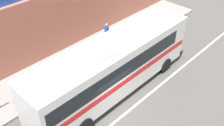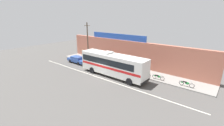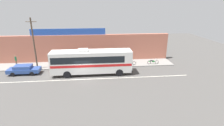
% 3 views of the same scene
% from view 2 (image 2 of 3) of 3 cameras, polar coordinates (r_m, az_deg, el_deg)
% --- Properties ---
extents(ground_plane, '(70.00, 70.00, 0.00)m').
position_cam_2_polar(ground_plane, '(24.74, -3.50, -4.86)').
color(ground_plane, '#4F4C49').
extents(sidewalk_slab, '(30.00, 3.60, 0.14)m').
position_cam_2_polar(sidewalk_slab, '(28.51, 3.57, -1.69)').
color(sidewalk_slab, gray).
rests_on(sidewalk_slab, ground_plane).
extents(storefront_facade, '(30.00, 0.70, 4.80)m').
position_cam_2_polar(storefront_facade, '(29.57, 6.10, 3.64)').
color(storefront_facade, '#B26651').
rests_on(storefront_facade, ground_plane).
extents(storefront_billboard, '(12.70, 0.12, 1.10)m').
position_cam_2_polar(storefront_billboard, '(30.59, 1.93, 9.79)').
color(storefront_billboard, '#234CAD').
rests_on(storefront_billboard, storefront_facade).
extents(road_center_stripe, '(30.00, 0.14, 0.01)m').
position_cam_2_polar(road_center_stripe, '(24.20, -4.79, -5.40)').
color(road_center_stripe, silver).
rests_on(road_center_stripe, ground_plane).
extents(intercity_bus, '(11.59, 2.63, 3.78)m').
position_cam_2_polar(intercity_bus, '(24.11, 0.09, -0.21)').
color(intercity_bus, silver).
rests_on(intercity_bus, ground_plane).
extents(parked_car, '(4.56, 1.84, 1.37)m').
position_cam_2_polar(parked_car, '(32.03, -12.76, 1.28)').
color(parked_car, '#2D4C93').
rests_on(parked_car, ground_plane).
extents(utility_pole, '(1.60, 0.22, 7.90)m').
position_cam_2_polar(utility_pole, '(31.41, -8.99, 7.71)').
color(utility_pole, brown).
rests_on(utility_pole, sidewalk_slab).
extents(motorcycle_black, '(1.95, 0.56, 0.94)m').
position_cam_2_polar(motorcycle_black, '(23.02, 25.90, -6.87)').
color(motorcycle_black, black).
rests_on(motorcycle_black, sidewalk_slab).
extents(motorcycle_orange, '(1.87, 0.56, 0.94)m').
position_cam_2_polar(motorcycle_orange, '(23.94, 16.75, -4.92)').
color(motorcycle_orange, black).
rests_on(motorcycle_orange, sidewalk_slab).
extents(motorcycle_blue, '(1.89, 0.56, 0.94)m').
position_cam_2_polar(motorcycle_blue, '(24.76, 12.13, -3.81)').
color(motorcycle_blue, black).
rests_on(motorcycle_blue, sidewalk_slab).
extents(pedestrian_by_curb, '(0.30, 0.48, 1.74)m').
position_cam_2_polar(pedestrian_by_curb, '(36.10, -10.78, 3.86)').
color(pedestrian_by_curb, brown).
rests_on(pedestrian_by_curb, sidewalk_slab).
extents(pedestrian_near_shop, '(0.30, 0.48, 1.61)m').
position_cam_2_polar(pedestrian_near_shop, '(25.97, 12.74, -1.66)').
color(pedestrian_near_shop, navy).
rests_on(pedestrian_near_shop, sidewalk_slab).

